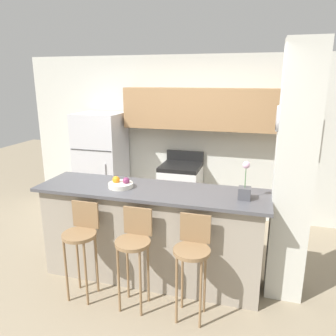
{
  "coord_description": "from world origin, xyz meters",
  "views": [
    {
      "loc": [
        1.09,
        -3.13,
        2.21
      ],
      "look_at": [
        0.0,
        0.68,
        1.11
      ],
      "focal_mm": 35.0,
      "sensor_mm": 36.0,
      "label": 1
    }
  ],
  "objects_px": {
    "bar_stool_right": "(193,252)",
    "orchid_vase": "(245,188)",
    "bar_stool_mid": "(134,244)",
    "stove_range": "(181,192)",
    "bar_stool_left": "(81,236)",
    "fruit_bowl": "(121,184)",
    "refrigerator": "(102,164)"
  },
  "relations": [
    {
      "from": "stove_range",
      "to": "bar_stool_left",
      "type": "distance_m",
      "value": 2.18
    },
    {
      "from": "bar_stool_left",
      "to": "bar_stool_right",
      "type": "height_order",
      "value": "same"
    },
    {
      "from": "bar_stool_left",
      "to": "orchid_vase",
      "type": "bearing_deg",
      "value": 16.89
    },
    {
      "from": "bar_stool_mid",
      "to": "bar_stool_right",
      "type": "height_order",
      "value": "same"
    },
    {
      "from": "stove_range",
      "to": "bar_stool_mid",
      "type": "xyz_separation_m",
      "value": [
        0.06,
        -2.11,
        0.21
      ]
    },
    {
      "from": "bar_stool_right",
      "to": "orchid_vase",
      "type": "height_order",
      "value": "orchid_vase"
    },
    {
      "from": "refrigerator",
      "to": "bar_stool_left",
      "type": "distance_m",
      "value": 2.25
    },
    {
      "from": "stove_range",
      "to": "bar_stool_left",
      "type": "height_order",
      "value": "stove_range"
    },
    {
      "from": "bar_stool_mid",
      "to": "orchid_vase",
      "type": "xyz_separation_m",
      "value": [
        0.98,
        0.47,
        0.5
      ]
    },
    {
      "from": "bar_stool_left",
      "to": "bar_stool_mid",
      "type": "relative_size",
      "value": 1.0
    },
    {
      "from": "bar_stool_left",
      "to": "fruit_bowl",
      "type": "distance_m",
      "value": 0.68
    },
    {
      "from": "stove_range",
      "to": "fruit_bowl",
      "type": "xyz_separation_m",
      "value": [
        -0.27,
        -1.65,
        0.63
      ]
    },
    {
      "from": "refrigerator",
      "to": "fruit_bowl",
      "type": "distance_m",
      "value": 1.95
    },
    {
      "from": "orchid_vase",
      "to": "fruit_bowl",
      "type": "height_order",
      "value": "orchid_vase"
    },
    {
      "from": "bar_stool_mid",
      "to": "orchid_vase",
      "type": "distance_m",
      "value": 1.2
    },
    {
      "from": "refrigerator",
      "to": "stove_range",
      "type": "bearing_deg",
      "value": 1.42
    },
    {
      "from": "refrigerator",
      "to": "orchid_vase",
      "type": "bearing_deg",
      "value": -34.09
    },
    {
      "from": "stove_range",
      "to": "bar_stool_mid",
      "type": "bearing_deg",
      "value": -88.33
    },
    {
      "from": "stove_range",
      "to": "bar_stool_left",
      "type": "xyz_separation_m",
      "value": [
        -0.51,
        -2.11,
        0.21
      ]
    },
    {
      "from": "bar_stool_right",
      "to": "fruit_bowl",
      "type": "relative_size",
      "value": 3.75
    },
    {
      "from": "stove_range",
      "to": "orchid_vase",
      "type": "xyz_separation_m",
      "value": [
        1.04,
        -1.64,
        0.71
      ]
    },
    {
      "from": "stove_range",
      "to": "bar_stool_right",
      "type": "xyz_separation_m",
      "value": [
        0.63,
        -2.11,
        0.21
      ]
    },
    {
      "from": "bar_stool_right",
      "to": "refrigerator",
      "type": "bearing_deg",
      "value": 133.44
    },
    {
      "from": "stove_range",
      "to": "bar_stool_right",
      "type": "height_order",
      "value": "stove_range"
    },
    {
      "from": "bar_stool_left",
      "to": "fruit_bowl",
      "type": "height_order",
      "value": "fruit_bowl"
    },
    {
      "from": "orchid_vase",
      "to": "bar_stool_left",
      "type": "bearing_deg",
      "value": -163.11
    },
    {
      "from": "bar_stool_right",
      "to": "orchid_vase",
      "type": "bearing_deg",
      "value": 48.97
    },
    {
      "from": "bar_stool_left",
      "to": "bar_stool_mid",
      "type": "xyz_separation_m",
      "value": [
        0.57,
        0.0,
        0.0
      ]
    },
    {
      "from": "bar_stool_left",
      "to": "bar_stool_right",
      "type": "xyz_separation_m",
      "value": [
        1.14,
        0.0,
        0.0
      ]
    },
    {
      "from": "bar_stool_mid",
      "to": "bar_stool_left",
      "type": "bearing_deg",
      "value": 180.0
    },
    {
      "from": "refrigerator",
      "to": "orchid_vase",
      "type": "relative_size",
      "value": 4.38
    },
    {
      "from": "fruit_bowl",
      "to": "stove_range",
      "type": "bearing_deg",
      "value": 80.74
    }
  ]
}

